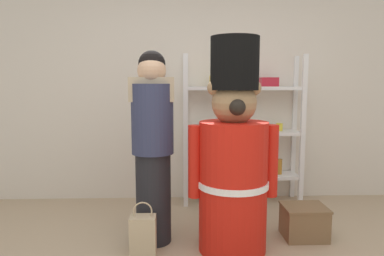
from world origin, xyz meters
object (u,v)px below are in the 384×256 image
teddy_bear_guard (233,162)px  person_shopper (153,144)px  merchandise_shelf (242,129)px  shopping_bag (143,235)px  display_crate (304,222)px

teddy_bear_guard → person_shopper: size_ratio=1.05×
merchandise_shelf → person_shopper: (-0.94, -1.02, 0.01)m
person_shopper → shopping_bag: size_ratio=3.76×
merchandise_shelf → display_crate: merchandise_shelf is taller
shopping_bag → merchandise_shelf: bearing=51.3°
shopping_bag → display_crate: shopping_bag is taller
person_shopper → shopping_bag: bearing=-106.0°
teddy_bear_guard → shopping_bag: 0.93m
person_shopper → display_crate: bearing=0.8°
merchandise_shelf → display_crate: (0.38, -1.00, -0.70)m
merchandise_shelf → shopping_bag: 1.75m
display_crate → person_shopper: bearing=-179.2°
person_shopper → display_crate: person_shopper is taller
teddy_bear_guard → merchandise_shelf: bearing=76.6°
teddy_bear_guard → shopping_bag: (-0.72, -0.06, -0.57)m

